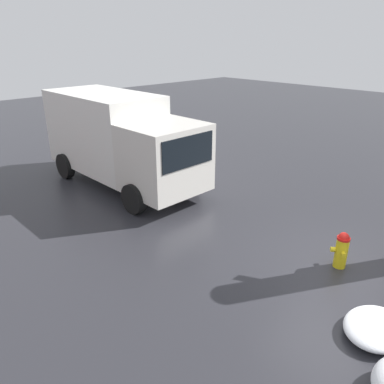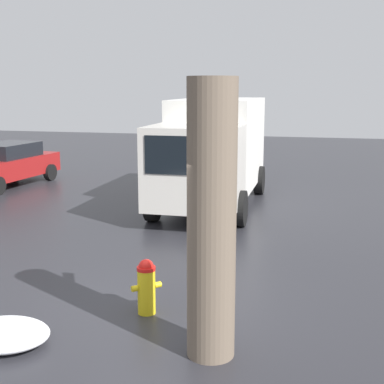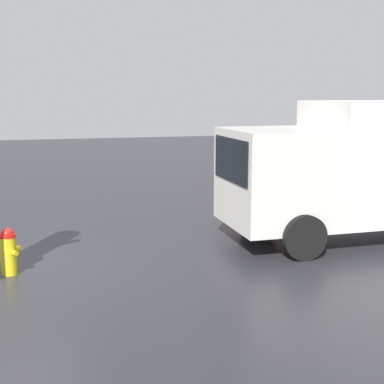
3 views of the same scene
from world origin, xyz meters
TOP-DOWN VIEW (x-y plane):
  - ground_plane at (0.00, 0.00)m, footprint 60.00×60.00m
  - fire_hydrant at (0.00, 0.00)m, footprint 0.40×0.42m
  - delivery_truck at (7.73, 0.57)m, footprint 6.43×2.57m
  - pedestrian at (5.74, -0.28)m, footprint 0.40×0.40m
  - snow_pile_by_hydrant at (-1.41, 1.55)m, footprint 1.03×1.26m

SIDE VIEW (x-z plane):
  - ground_plane at x=0.00m, z-range 0.00..0.00m
  - snow_pile_by_hydrant at x=-1.41m, z-range 0.00..0.28m
  - fire_hydrant at x=0.00m, z-range 0.01..0.87m
  - pedestrian at x=5.74m, z-range 0.08..1.93m
  - delivery_truck at x=7.73m, z-range 0.12..3.17m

